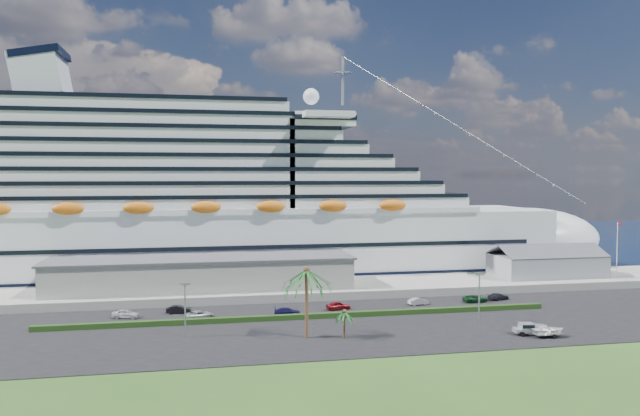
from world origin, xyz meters
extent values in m
plane|color=#264C19|center=(0.00, 0.00, 0.00)|extent=(420.00, 420.00, 0.00)
cube|color=black|center=(0.00, 11.00, 0.06)|extent=(140.00, 38.00, 0.12)
cube|color=gray|center=(0.00, 40.00, 0.90)|extent=(240.00, 20.00, 1.80)
cube|color=black|center=(0.00, 130.00, 0.01)|extent=(420.00, 160.00, 0.02)
cube|color=silver|center=(-20.00, 64.00, 8.00)|extent=(160.00, 30.00, 16.00)
ellipsoid|color=silver|center=(60.00, 64.00, 8.00)|extent=(40.00, 30.00, 16.00)
cube|color=black|center=(-20.00, 64.00, 1.20)|extent=(164.00, 30.60, 2.40)
cube|color=silver|center=(-32.00, 64.00, 29.60)|extent=(128.00, 26.00, 24.80)
cube|color=silver|center=(2.80, 64.00, 37.40)|extent=(14.00, 38.00, 3.20)
cube|color=silver|center=(-60.00, 64.00, 47.00)|extent=(11.58, 14.00, 11.58)
cylinder|color=gray|center=(10.00, 64.00, 48.00)|extent=(0.70, 0.70, 12.00)
ellipsoid|color=#CF6613|center=(-24.00, 48.20, 17.80)|extent=(90.00, 2.40, 2.60)
ellipsoid|color=#CF6613|center=(-24.00, 79.80, 17.80)|extent=(90.00, 2.40, 2.60)
cube|color=black|center=(-20.00, 64.00, 8.80)|extent=(144.00, 30.40, 0.90)
cube|color=gray|center=(-25.00, 40.00, 4.80)|extent=(60.00, 14.00, 6.00)
cube|color=#4C4C54|center=(-25.00, 40.00, 7.90)|extent=(61.00, 15.00, 0.40)
cube|color=gray|center=(52.00, 40.00, 4.20)|extent=(24.00, 12.00, 4.80)
cube|color=#4C4C54|center=(52.00, 37.00, 7.80)|extent=(24.00, 6.31, 2.74)
cube|color=#4C4C54|center=(52.00, 43.00, 7.80)|extent=(24.00, 6.31, 2.74)
cylinder|color=silver|center=(70.00, 40.00, 7.80)|extent=(0.16, 0.16, 12.00)
cube|color=red|center=(70.50, 40.00, 13.40)|extent=(1.00, 0.04, 0.70)
cube|color=black|center=(-8.00, 16.00, 0.57)|extent=(88.00, 1.10, 0.90)
cylinder|color=gray|center=(-28.00, 8.00, 4.12)|extent=(0.24, 0.24, 8.00)
cube|color=gray|center=(-28.00, 8.00, 8.22)|extent=(1.60, 0.35, 0.35)
cylinder|color=gray|center=(20.00, 8.00, 4.12)|extent=(0.24, 0.24, 8.00)
cube|color=gray|center=(20.00, 8.00, 8.22)|extent=(1.60, 0.35, 0.35)
cylinder|color=#47301E|center=(-10.00, 4.00, 5.25)|extent=(0.54, 0.54, 10.50)
sphere|color=#47301E|center=(-10.00, 4.00, 10.50)|extent=(0.98, 0.98, 0.98)
cylinder|color=#47301E|center=(-4.50, 2.50, 2.10)|extent=(0.35, 0.35, 4.20)
sphere|color=#47301E|center=(-4.50, 2.50, 4.20)|extent=(0.73, 0.73, 0.73)
imported|color=silver|center=(-38.20, 22.65, 0.89)|extent=(4.83, 2.80, 1.55)
imported|color=black|center=(-29.37, 24.75, 0.83)|extent=(4.45, 1.98, 1.42)
imported|color=#9DA1A5|center=(-25.78, 19.88, 0.81)|extent=(5.47, 3.91, 1.38)
imported|color=#181448|center=(-10.66, 19.38, 0.80)|extent=(4.84, 2.33, 1.36)
imported|color=maroon|center=(-0.85, 22.08, 0.87)|extent=(4.65, 2.46, 1.51)
imported|color=#9B9DA2|center=(14.99, 23.18, 0.78)|extent=(4.22, 2.09, 1.33)
imported|color=#0F3C1A|center=(26.75, 23.46, 0.80)|extent=(4.99, 2.46, 1.36)
imported|color=black|center=(32.10, 24.59, 0.80)|extent=(5.02, 3.24, 1.35)
cylinder|color=black|center=(22.35, -2.03, 0.50)|extent=(0.78, 0.35, 0.76)
cylinder|color=black|center=(22.35, -0.24, 0.50)|extent=(0.78, 0.35, 0.76)
cylinder|color=black|center=(25.65, -2.03, 0.50)|extent=(0.78, 0.35, 0.76)
cylinder|color=black|center=(25.65, -0.24, 0.50)|extent=(0.78, 0.35, 0.76)
cube|color=silver|center=(24.14, -1.13, 0.83)|extent=(5.30, 2.50, 0.66)
cube|color=silver|center=(25.51, -1.13, 1.21)|extent=(2.48, 2.10, 0.52)
cube|color=silver|center=(23.48, -1.13, 1.49)|extent=(2.28, 2.04, 0.90)
cube|color=black|center=(23.48, -1.13, 1.59)|extent=(2.10, 2.06, 0.52)
cube|color=silver|center=(21.97, -1.13, 1.02)|extent=(1.06, 1.89, 0.33)
cube|color=gray|center=(26.01, -3.12, 0.68)|extent=(4.69, 1.85, 0.12)
cylinder|color=gray|center=(23.89, -3.12, 0.68)|extent=(2.22, 0.14, 0.08)
cylinder|color=black|center=(26.42, -4.03, 0.44)|extent=(0.65, 0.24, 0.65)
cylinder|color=black|center=(26.42, -2.22, 0.44)|extent=(0.65, 0.24, 0.65)
imported|color=white|center=(26.01, -3.12, 1.27)|extent=(5.22, 3.80, 1.06)
camera|label=1|loc=(-26.50, -87.67, 24.69)|focal=35.00mm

